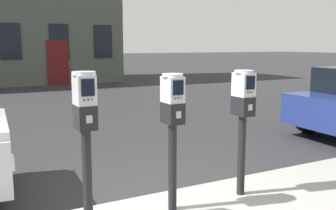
# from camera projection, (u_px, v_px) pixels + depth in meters

# --- Properties ---
(ground_plane) EXTENTS (160.00, 160.00, 0.00)m
(ground_plane) POSITION_uv_depth(u_px,v_px,m) (165.00, 210.00, 4.40)
(ground_plane) COLOR #28282B
(parking_meter_near_kerb) EXTENTS (0.22, 0.25, 1.50)m
(parking_meter_near_kerb) POSITION_uv_depth(u_px,v_px,m) (85.00, 122.00, 3.53)
(parking_meter_near_kerb) COLOR black
(parking_meter_near_kerb) RESTS_ON sidewalk_slab
(parking_meter_twin_adjacent) EXTENTS (0.22, 0.25, 1.45)m
(parking_meter_twin_adjacent) POSITION_uv_depth(u_px,v_px,m) (173.00, 117.00, 3.95)
(parking_meter_twin_adjacent) COLOR black
(parking_meter_twin_adjacent) RESTS_ON sidewalk_slab
(parking_meter_end_of_row) EXTENTS (0.22, 0.25, 1.46)m
(parking_meter_end_of_row) POSITION_uv_depth(u_px,v_px,m) (243.00, 110.00, 4.37)
(parking_meter_end_of_row) COLOR black
(parking_meter_end_of_row) RESTS_ON sidewalk_slab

